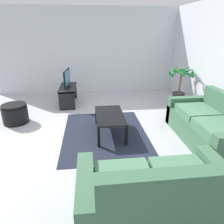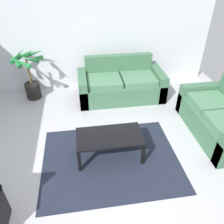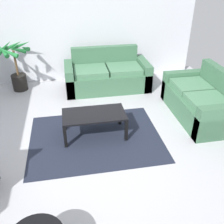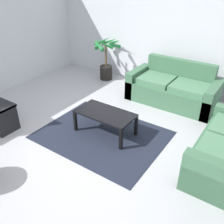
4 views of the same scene
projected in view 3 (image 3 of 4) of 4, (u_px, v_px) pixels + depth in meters
The scene contains 7 objects.
ground_plane at pixel (86, 152), 4.02m from camera, with size 6.60×6.60×0.00m, color #B2B2B7.
wall_back at pixel (71, 24), 5.86m from camera, with size 6.00×0.06×2.70m, color silver.
couch_main at pixel (107, 76), 5.90m from camera, with size 1.92×0.90×0.90m.
couch_loveseat at pixel (201, 101), 4.83m from camera, with size 0.90×1.70×0.90m.
coffee_table at pixel (94, 116), 4.22m from camera, with size 1.05×0.56×0.43m.
area_rug at pixel (96, 138), 4.33m from camera, with size 2.20×1.70×0.01m, color #1E2333.
potted_palm at pixel (17, 68), 5.70m from camera, with size 0.75×0.77×1.13m.
Camera 3 is at (-0.16, -3.15, 2.59)m, focal length 40.60 mm.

